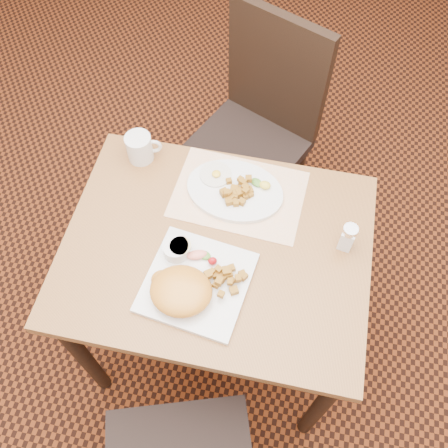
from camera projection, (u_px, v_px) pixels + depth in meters
ground at (218, 331)px, 2.10m from camera, size 8.00×8.00×0.00m
table at (217, 263)px, 1.55m from camera, size 0.90×0.70×0.75m
chair_far at (257, 123)px, 1.99m from camera, size 0.56×0.56×0.97m
placemat at (239, 194)px, 1.56m from camera, size 0.42×0.30×0.00m
plate_square at (197, 282)px, 1.39m from camera, size 0.31×0.31×0.02m
plate_oval at (235, 191)px, 1.55m from camera, size 0.33×0.26×0.02m
hollandaise_mound at (181, 291)px, 1.34m from camera, size 0.18×0.15×0.06m
ramekin at (176, 249)px, 1.41m from camera, size 0.08×0.07×0.04m
garnish_sq at (202, 256)px, 1.42m from camera, size 0.10×0.05×0.03m
fried_egg at (216, 174)px, 1.57m from camera, size 0.10×0.10×0.02m
garnish_ov at (262, 184)px, 1.54m from camera, size 0.07×0.05×0.02m
salt_shaker at (348, 237)px, 1.42m from camera, size 0.05×0.05×0.10m
coffee_mug at (140, 148)px, 1.59m from camera, size 0.11×0.08×0.09m
home_fries_sq at (224, 278)px, 1.37m from camera, size 0.12×0.11×0.04m
home_fries_ov at (237, 192)px, 1.52m from camera, size 0.11×0.11×0.03m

